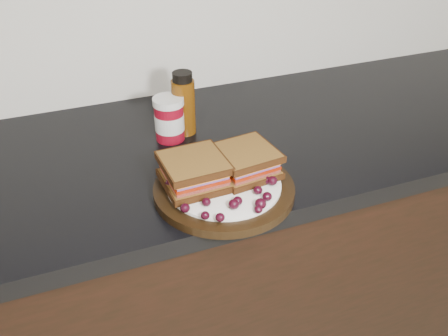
{
  "coord_description": "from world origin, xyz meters",
  "views": [
    {
      "loc": [
        -0.31,
        0.75,
        1.49
      ],
      "look_at": [
        -0.02,
        1.5,
        0.96
      ],
      "focal_mm": 40.0,
      "sensor_mm": 36.0,
      "label": 1
    }
  ],
  "objects_px": {
    "sandwich_left": "(194,172)",
    "condiment_jar": "(169,119)",
    "oil_bottle": "(184,103)",
    "plate": "(224,189)"
  },
  "relations": [
    {
      "from": "sandwich_left",
      "to": "oil_bottle",
      "type": "bearing_deg",
      "value": 74.83
    },
    {
      "from": "condiment_jar",
      "to": "oil_bottle",
      "type": "relative_size",
      "value": 0.69
    },
    {
      "from": "condiment_jar",
      "to": "sandwich_left",
      "type": "bearing_deg",
      "value": -93.9
    },
    {
      "from": "plate",
      "to": "oil_bottle",
      "type": "xyz_separation_m",
      "value": [
        0.0,
        0.27,
        0.07
      ]
    },
    {
      "from": "sandwich_left",
      "to": "condiment_jar",
      "type": "relative_size",
      "value": 1.16
    },
    {
      "from": "sandwich_left",
      "to": "condiment_jar",
      "type": "distance_m",
      "value": 0.23
    },
    {
      "from": "plate",
      "to": "sandwich_left",
      "type": "height_order",
      "value": "sandwich_left"
    },
    {
      "from": "sandwich_left",
      "to": "condiment_jar",
      "type": "height_order",
      "value": "condiment_jar"
    },
    {
      "from": "plate",
      "to": "sandwich_left",
      "type": "relative_size",
      "value": 2.31
    },
    {
      "from": "sandwich_left",
      "to": "oil_bottle",
      "type": "xyz_separation_m",
      "value": [
        0.06,
        0.25,
        0.02
      ]
    }
  ]
}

